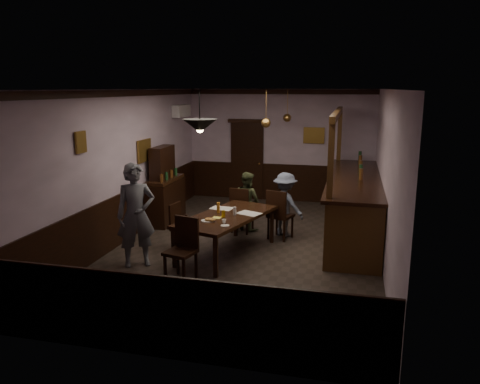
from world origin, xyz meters
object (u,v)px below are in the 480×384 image
(soda_can, at_px, (223,214))
(pendant_brass_far, at_px, (287,118))
(chair_near, at_px, (183,246))
(chair_far_left, at_px, (241,208))
(pendant_brass_mid, at_px, (266,123))
(bar_counter, at_px, (354,204))
(pendant_iron, at_px, (200,126))
(chair_side, at_px, (180,224))
(sideboard, at_px, (165,192))
(person_seated_left, at_px, (247,201))
(dining_table, at_px, (227,218))
(chair_far_right, at_px, (279,213))
(person_seated_right, at_px, (285,205))
(person_standing, at_px, (136,215))
(coffee_cup, at_px, (224,221))

(soda_can, bearing_deg, pendant_brass_far, 81.05)
(chair_near, height_order, soda_can, chair_near)
(chair_far_left, xyz_separation_m, pendant_brass_mid, (0.42, 0.49, 1.76))
(bar_counter, distance_m, pendant_iron, 4.00)
(chair_side, height_order, bar_counter, bar_counter)
(sideboard, bearing_deg, person_seated_left, -4.14)
(dining_table, distance_m, soda_can, 0.19)
(chair_far_right, bearing_deg, person_seated_right, -88.24)
(pendant_brass_mid, bearing_deg, dining_table, -101.35)
(person_standing, relative_size, sideboard, 1.03)
(person_standing, distance_m, sideboard, 2.72)
(soda_can, distance_m, sideboard, 2.70)
(person_seated_left, height_order, bar_counter, bar_counter)
(soda_can, bearing_deg, person_seated_left, 88.66)
(pendant_brass_far, bearing_deg, chair_near, -101.01)
(dining_table, height_order, pendant_iron, pendant_iron)
(dining_table, bearing_deg, person_seated_left, 89.46)
(pendant_iron, bearing_deg, coffee_cup, 30.31)
(coffee_cup, bearing_deg, person_standing, -150.82)
(coffee_cup, bearing_deg, pendant_brass_far, 100.44)
(person_seated_right, bearing_deg, chair_side, 64.91)
(person_seated_right, bearing_deg, chair_near, 93.90)
(person_seated_right, height_order, coffee_cup, person_seated_right)
(dining_table, xyz_separation_m, person_seated_left, (0.02, 1.61, -0.05))
(coffee_cup, distance_m, soda_can, 0.45)
(dining_table, distance_m, chair_far_left, 1.35)
(chair_far_left, height_order, person_seated_right, person_seated_right)
(coffee_cup, bearing_deg, chair_far_right, 84.17)
(soda_can, distance_m, pendant_brass_far, 4.10)
(dining_table, bearing_deg, chair_far_right, 53.84)
(pendant_brass_mid, xyz_separation_m, pendant_brass_far, (0.20, 1.80, 0.00))
(sideboard, distance_m, pendant_iron, 3.50)
(person_standing, relative_size, person_seated_right, 1.34)
(coffee_cup, bearing_deg, bar_counter, 64.63)
(person_standing, bearing_deg, chair_near, -52.06)
(dining_table, distance_m, pendant_iron, 1.92)
(person_standing, distance_m, pendant_brass_mid, 3.52)
(coffee_cup, xyz_separation_m, pendant_brass_mid, (0.26, 2.40, 1.50))
(dining_table, xyz_separation_m, chair_side, (-0.94, 0.07, -0.20))
(chair_near, height_order, person_seated_left, person_seated_left)
(pendant_brass_far, bearing_deg, sideboard, -143.25)
(pendant_iron, height_order, pendant_brass_mid, same)
(soda_can, bearing_deg, coffee_cup, -73.06)
(chair_near, bearing_deg, person_seated_right, 77.85)
(chair_far_right, relative_size, chair_side, 1.15)
(person_seated_left, bearing_deg, chair_far_right, 179.16)
(person_seated_right, bearing_deg, person_standing, 74.73)
(bar_counter, bearing_deg, pendant_brass_far, 132.98)
(person_seated_right, distance_m, soda_can, 1.75)
(pendant_brass_mid, bearing_deg, person_standing, -122.43)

